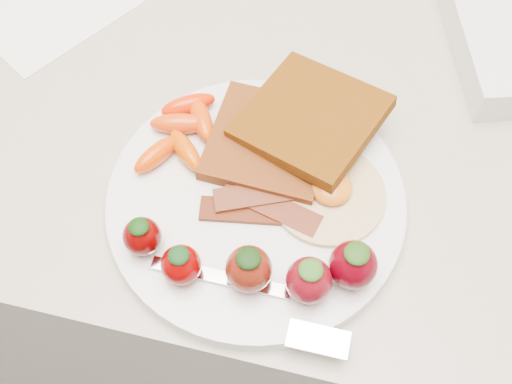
# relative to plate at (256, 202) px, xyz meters

# --- Properties ---
(counter) EXTENTS (2.00, 0.60, 0.90)m
(counter) POSITION_rel_plate_xyz_m (-0.01, 0.16, -0.46)
(counter) COLOR gray
(counter) RESTS_ON ground
(plate) EXTENTS (0.27, 0.27, 0.02)m
(plate) POSITION_rel_plate_xyz_m (0.00, 0.00, 0.00)
(plate) COLOR white
(plate) RESTS_ON counter
(toast_lower) EXTENTS (0.11, 0.11, 0.01)m
(toast_lower) POSITION_rel_plate_xyz_m (-0.00, 0.06, 0.02)
(toast_lower) COLOR #4A1E08
(toast_lower) RESTS_ON plate
(toast_upper) EXTENTS (0.15, 0.15, 0.03)m
(toast_upper) POSITION_rel_plate_xyz_m (0.03, 0.08, 0.03)
(toast_upper) COLOR #4D1C04
(toast_upper) RESTS_ON toast_lower
(fried_egg) EXTENTS (0.13, 0.13, 0.02)m
(fried_egg) POSITION_rel_plate_xyz_m (0.06, 0.02, 0.01)
(fried_egg) COLOR beige
(fried_egg) RESTS_ON plate
(bacon_strips) EXTENTS (0.11, 0.07, 0.01)m
(bacon_strips) POSITION_rel_plate_xyz_m (0.01, -0.01, 0.01)
(bacon_strips) COLOR black
(bacon_strips) RESTS_ON plate
(baby_carrots) EXTENTS (0.07, 0.11, 0.02)m
(baby_carrots) POSITION_rel_plate_xyz_m (-0.08, 0.05, 0.02)
(baby_carrots) COLOR #D33C0A
(baby_carrots) RESTS_ON plate
(strawberries) EXTENTS (0.21, 0.07, 0.05)m
(strawberries) POSITION_rel_plate_xyz_m (0.02, -0.07, 0.03)
(strawberries) COLOR #490000
(strawberries) RESTS_ON plate
(fork) EXTENTS (0.17, 0.05, 0.00)m
(fork) POSITION_rel_plate_xyz_m (0.03, -0.10, 0.01)
(fork) COLOR silver
(fork) RESTS_ON plate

